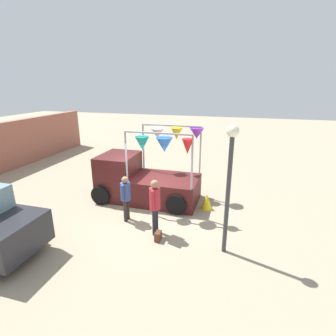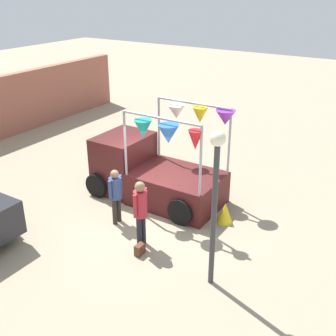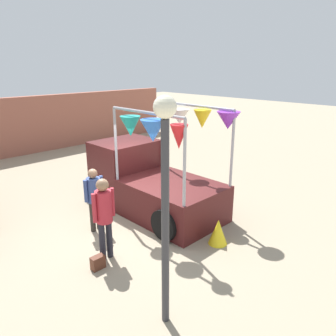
{
  "view_description": "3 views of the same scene",
  "coord_description": "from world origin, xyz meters",
  "px_view_note": "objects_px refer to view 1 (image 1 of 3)",
  "views": [
    {
      "loc": [
        -8.26,
        -3.25,
        4.55
      ],
      "look_at": [
        0.55,
        -0.73,
        1.58
      ],
      "focal_mm": 28.0,
      "sensor_mm": 36.0,
      "label": 1
    },
    {
      "loc": [
        -8.65,
        -6.31,
        6.23
      ],
      "look_at": [
        0.42,
        -0.54,
        1.42
      ],
      "focal_mm": 45.0,
      "sensor_mm": 36.0,
      "label": 2
    },
    {
      "loc": [
        -4.72,
        -6.14,
        3.98
      ],
      "look_at": [
        0.6,
        -0.76,
        1.57
      ],
      "focal_mm": 35.0,
      "sensor_mm": 36.0,
      "label": 3
    }
  ],
  "objects_px": {
    "person_customer": "(155,202)",
    "folded_kite_bundle_sunflower": "(207,201)",
    "handbag": "(158,236)",
    "street_lamp": "(230,172)",
    "vendor_truck": "(142,178)",
    "person_vendor": "(126,194)"
  },
  "relations": [
    {
      "from": "vendor_truck",
      "to": "person_customer",
      "type": "xyz_separation_m",
      "value": [
        -2.39,
        -1.38,
        0.22
      ]
    },
    {
      "from": "vendor_truck",
      "to": "handbag",
      "type": "xyz_separation_m",
      "value": [
        -2.74,
        -1.58,
        -0.74
      ]
    },
    {
      "from": "vendor_truck",
      "to": "person_vendor",
      "type": "height_order",
      "value": "vendor_truck"
    },
    {
      "from": "vendor_truck",
      "to": "street_lamp",
      "type": "relative_size",
      "value": 1.16
    },
    {
      "from": "person_customer",
      "to": "vendor_truck",
      "type": "bearing_deg",
      "value": 30.1
    },
    {
      "from": "person_vendor",
      "to": "folded_kite_bundle_sunflower",
      "type": "distance_m",
      "value": 3.1
    },
    {
      "from": "street_lamp",
      "to": "person_customer",
      "type": "bearing_deg",
      "value": 80.93
    },
    {
      "from": "person_customer",
      "to": "handbag",
      "type": "relative_size",
      "value": 6.44
    },
    {
      "from": "vendor_truck",
      "to": "handbag",
      "type": "bearing_deg",
      "value": -149.95
    },
    {
      "from": "vendor_truck",
      "to": "person_customer",
      "type": "distance_m",
      "value": 2.77
    },
    {
      "from": "person_vendor",
      "to": "street_lamp",
      "type": "distance_m",
      "value": 3.78
    },
    {
      "from": "person_vendor",
      "to": "folded_kite_bundle_sunflower",
      "type": "bearing_deg",
      "value": -57.34
    },
    {
      "from": "person_customer",
      "to": "folded_kite_bundle_sunflower",
      "type": "xyz_separation_m",
      "value": [
        2.17,
        -1.32,
        -0.8
      ]
    },
    {
      "from": "vendor_truck",
      "to": "handbag",
      "type": "relative_size",
      "value": 14.94
    },
    {
      "from": "person_vendor",
      "to": "folded_kite_bundle_sunflower",
      "type": "relative_size",
      "value": 2.68
    },
    {
      "from": "person_customer",
      "to": "person_vendor",
      "type": "relative_size",
      "value": 1.12
    },
    {
      "from": "person_customer",
      "to": "person_vendor",
      "type": "height_order",
      "value": "person_customer"
    },
    {
      "from": "handbag",
      "to": "street_lamp",
      "type": "relative_size",
      "value": 0.08
    },
    {
      "from": "person_vendor",
      "to": "handbag",
      "type": "distance_m",
      "value": 1.88
    },
    {
      "from": "street_lamp",
      "to": "person_vendor",
      "type": "bearing_deg",
      "value": 75.42
    },
    {
      "from": "vendor_truck",
      "to": "person_vendor",
      "type": "xyz_separation_m",
      "value": [
        -1.85,
        -0.15,
        0.09
      ]
    },
    {
      "from": "folded_kite_bundle_sunflower",
      "to": "person_customer",
      "type": "bearing_deg",
      "value": 148.77
    }
  ]
}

